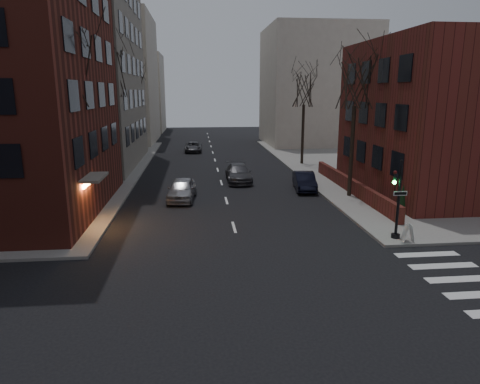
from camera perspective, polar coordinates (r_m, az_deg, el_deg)
name	(u,v)px	position (r m, az deg, el deg)	size (l,w,h in m)	color
ground	(271,356)	(13.22, 4.09, -20.96)	(160.00, 160.00, 0.00)	black
building_left_tan	(34,19)	(47.65, -25.80, 20.00)	(18.00, 18.00, 28.00)	gray
building_right_brick	(451,118)	(35.07, 26.32, 8.81)	(12.00, 14.00, 11.00)	maroon
low_wall_right	(351,185)	(32.53, 14.61, 0.85)	(0.35, 16.00, 1.00)	maroon
building_distant_la	(105,80)	(67.04, -17.57, 14.07)	(14.00, 16.00, 18.00)	beige
building_distant_ra	(316,87)	(63.07, 10.07, 13.65)	(14.00, 14.00, 16.00)	beige
building_distant_lb	(136,93)	(83.47, -13.76, 12.67)	(10.00, 12.00, 14.00)	beige
traffic_signal	(397,204)	(22.77, 20.21, -1.56)	(0.76, 0.44, 4.00)	black
tree_left_a	(68,71)	(25.69, -21.97, 14.71)	(4.18, 4.18, 10.26)	#2D231C
tree_left_b	(110,72)	(37.40, -16.93, 15.04)	(4.40, 4.40, 10.80)	#2D231C
tree_left_c	(135,86)	(51.20, -13.88, 13.62)	(3.96, 3.96, 9.72)	#2D231C
tree_right_a	(356,82)	(30.70, 15.19, 13.99)	(3.96, 3.96, 9.72)	#2D231C
tree_right_b	(304,89)	(44.08, 8.56, 13.38)	(3.74, 3.74, 9.18)	#2D231C
streetlamp_near	(112,135)	(33.48, -16.64, 7.29)	(0.36, 0.36, 6.28)	black
streetlamp_far	(144,118)	(53.20, -12.71, 9.57)	(0.36, 0.36, 6.28)	black
parked_sedan	(304,181)	(33.14, 8.59, 1.43)	(1.46, 4.18, 1.38)	black
car_lane_silver	(182,189)	(30.07, -7.77, 0.35)	(1.77, 4.40, 1.50)	#A0A0A5
car_lane_gray	(238,173)	(35.82, -0.21, 2.52)	(2.02, 4.96, 1.44)	#3B3B3F
car_lane_far	(193,147)	(53.95, -6.25, 5.99)	(2.04, 4.43, 1.23)	#3E3E43
sandwich_board	(408,232)	(22.91, 21.52, -5.03)	(0.39, 0.54, 0.87)	silver
evergreen_shrub	(403,198)	(27.94, 20.89, -0.79)	(1.07, 1.07, 1.79)	#15301B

